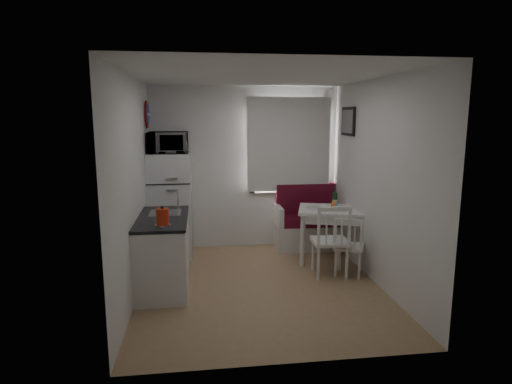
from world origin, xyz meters
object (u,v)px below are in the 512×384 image
at_px(chair_left, 333,234).
at_px(microwave, 168,143).
at_px(kettle, 163,217).
at_px(kitchen_counter, 164,252).
at_px(dining_table, 335,215).
at_px(bench, 319,227).
at_px(fridge, 171,205).
at_px(chair_right, 351,241).
at_px(wine_bottle, 335,197).

xyz_separation_m(chair_left, microwave, (-2.16, 1.21, 1.13)).
distance_m(microwave, kettle, 1.83).
xyz_separation_m(kitchen_counter, chair_left, (2.18, -0.01, 0.16)).
distance_m(dining_table, microwave, 2.68).
height_order(bench, chair_left, bench).
xyz_separation_m(fridge, kettle, (0.03, -1.73, 0.22)).
height_order(chair_left, kettle, kettle).
bearing_deg(microwave, chair_right, -26.08).
bearing_deg(chair_left, chair_right, 7.71).
relative_size(chair_right, wine_bottle, 1.61).
xyz_separation_m(bench, fridge, (-2.37, -0.11, 0.45)).
height_order(chair_right, microwave, microwave).
distance_m(chair_left, kettle, 2.22).
height_order(kitchen_counter, fridge, fridge).
bearing_deg(dining_table, chair_left, -94.73).
bearing_deg(dining_table, kettle, -138.60).
distance_m(kitchen_counter, dining_table, 2.53).
xyz_separation_m(dining_table, microwave, (-2.41, 0.54, 1.04)).
bearing_deg(chair_right, fridge, 177.65).
height_order(dining_table, microwave, microwave).
xyz_separation_m(chair_left, kettle, (-2.13, -0.48, 0.40)).
relative_size(chair_left, wine_bottle, 1.71).
height_order(kitchen_counter, chair_right, kitchen_counter).
bearing_deg(chair_left, kitchen_counter, -176.58).
bearing_deg(microwave, kettle, -88.98).
bearing_deg(dining_table, chair_right, -72.83).
xyz_separation_m(kitchen_counter, dining_table, (2.43, 0.66, 0.25)).
bearing_deg(chair_left, bench, 85.15).
bearing_deg(microwave, kitchen_counter, -90.94).
bearing_deg(bench, microwave, -176.06).
bearing_deg(microwave, fridge, 90.00).
distance_m(bench, dining_table, 0.79).
relative_size(chair_left, fridge, 0.34).
distance_m(chair_left, microwave, 2.72).
bearing_deg(wine_bottle, dining_table, -99.70).
bearing_deg(wine_bottle, microwave, 169.84).
bearing_deg(kitchen_counter, wine_bottle, 17.21).
relative_size(dining_table, microwave, 2.12).
relative_size(kitchen_counter, dining_table, 1.09).
bearing_deg(dining_table, bench, 109.14).
xyz_separation_m(dining_table, chair_right, (0.02, -0.65, -0.20)).
distance_m(microwave, wine_bottle, 2.59).
relative_size(microwave, kettle, 2.46).
bearing_deg(kitchen_counter, chair_right, 0.12).
distance_m(kitchen_counter, wine_bottle, 2.61).
distance_m(kitchen_counter, kettle, 0.75).
relative_size(fridge, wine_bottle, 5.10).
bearing_deg(fridge, chair_right, -27.02).
height_order(fridge, microwave, microwave).
relative_size(bench, kettle, 6.17).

